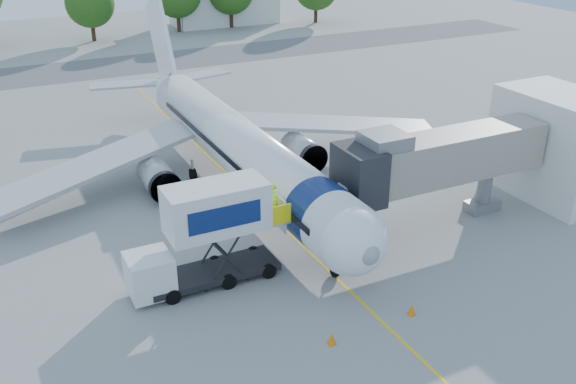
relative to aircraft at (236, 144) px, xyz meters
name	(u,v)px	position (x,y,z in m)	size (l,w,h in m)	color
ground	(261,206)	(0.00, -4.12, -2.95)	(160.00, 160.00, 0.00)	#989895
guidance_line	(261,206)	(0.00, -4.12, -2.94)	(0.15, 70.00, 0.01)	yellow
taxiway_strip	(115,66)	(0.00, 37.88, -2.94)	(120.00, 10.00, 0.01)	#59595B
aircraft	(236,144)	(0.00, 0.00, 0.00)	(34.17, 37.73, 11.35)	white
jet_bridge	(432,160)	(7.99, -11.12, 1.39)	(13.90, 3.20, 6.60)	#9E9587
terminal_stub	(558,145)	(18.50, -11.12, 0.55)	(5.00, 8.00, 7.00)	silver
catering_hiloader	(205,236)	(-6.26, -11.12, -0.19)	(8.50, 2.44, 5.50)	black
ground_tug	(454,344)	(1.36, -21.67, -2.27)	(3.55, 2.43, 1.29)	silver
safety_cone_a	(412,310)	(1.61, -18.30, -2.65)	(0.39, 0.39, 0.62)	orange
safety_cone_b	(332,339)	(-3.01, -18.50, -2.65)	(0.39, 0.39, 0.62)	orange
outbuilding_right	(224,6)	(22.00, 57.88, -0.29)	(16.40, 7.40, 5.30)	silver
tree_d	(90,3)	(0.82, 53.66, 2.17)	(6.62, 6.62, 8.43)	#382314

